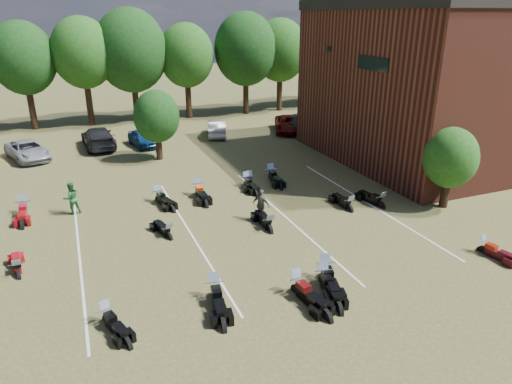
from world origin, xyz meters
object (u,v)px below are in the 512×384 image
person_green (71,198)px  motorcycle_3 (323,285)px  car_4 (143,138)px  person_grey (261,205)px  motorcycle_7 (19,276)px

person_green → motorcycle_3: size_ratio=0.72×
car_4 → person_green: person_green is taller
motorcycle_3 → person_grey: bearing=100.4°
person_green → car_4: bearing=-131.1°
motorcycle_7 → car_4: bearing=-121.4°
person_green → person_grey: bearing=137.0°
person_grey → motorcycle_3: bearing=143.4°
person_green → motorcycle_3: person_green is taller
motorcycle_7 → person_grey: bearing=179.0°
motorcycle_3 → motorcycle_7: size_ratio=1.17×
car_4 → person_green: 13.09m
motorcycle_3 → motorcycle_7: bearing=166.2°
car_4 → motorcycle_3: car_4 is taller
person_grey → person_green: bearing=27.3°
car_4 → person_green: bearing=-125.2°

